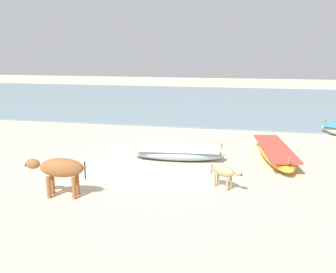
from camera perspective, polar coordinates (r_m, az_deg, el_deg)
ground at (r=11.70m, az=-2.56°, el=-4.86°), size 80.00×80.00×0.00m
sea_water at (r=27.30m, az=5.98°, el=5.68°), size 60.00×20.00×0.08m
fishing_boat_0 at (r=12.41m, az=1.68°, el=-2.63°), size 3.24×1.15×0.63m
fishing_boat_1 at (r=13.01m, az=16.53°, el=-2.40°), size 1.45×4.22×0.64m
cow_adult_brown at (r=9.57m, az=-16.75°, el=-4.96°), size 1.58×0.59×1.03m
calf_near_dun at (r=9.90m, az=8.85°, el=-5.55°), size 0.92×0.72×0.66m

